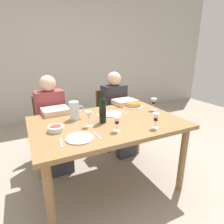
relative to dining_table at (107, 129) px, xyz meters
name	(u,v)px	position (x,y,z in m)	size (l,w,h in m)	color
ground_plane	(108,183)	(0.00, 0.00, -0.67)	(8.00, 8.00, 0.00)	gray
back_wall	(56,52)	(0.00, 2.50, 0.73)	(8.00, 0.10, 2.80)	#B2ADA3
dining_table	(107,129)	(0.00, 0.00, 0.00)	(1.50, 1.00, 0.76)	olive
wine_bottle	(103,110)	(-0.06, -0.02, 0.22)	(0.07, 0.07, 0.32)	black
water_pitcher	(74,112)	(-0.29, 0.19, 0.18)	(0.15, 0.10, 0.19)	silver
baked_tart	(133,105)	(0.50, 0.31, 0.12)	(0.27, 0.27, 0.06)	white
salad_bowl	(56,128)	(-0.52, -0.03, 0.12)	(0.14, 0.14, 0.06)	silver
wine_glass_left_diner	(89,116)	(-0.21, -0.05, 0.20)	(0.06, 0.06, 0.15)	silver
wine_glass_right_diner	(154,102)	(0.65, 0.09, 0.20)	(0.07, 0.07, 0.15)	silver
wine_glass_centre	(156,118)	(0.32, -0.36, 0.19)	(0.07, 0.07, 0.14)	silver
wine_glass_spare	(117,121)	(-0.03, -0.27, 0.19)	(0.07, 0.07, 0.13)	silver
dinner_plate_left_setting	(80,138)	(-0.37, -0.27, 0.10)	(0.23, 0.23, 0.01)	silver
dinner_plate_right_setting	(112,114)	(0.13, 0.16, 0.10)	(0.22, 0.22, 0.01)	white
fork_left_setting	(61,142)	(-0.52, -0.27, 0.09)	(0.16, 0.01, 0.01)	silver
knife_left_setting	(97,135)	(-0.22, -0.27, 0.09)	(0.18, 0.01, 0.01)	silver
knife_right_setting	(123,112)	(0.28, 0.16, 0.09)	(0.18, 0.01, 0.01)	silver
spoon_right_setting	(99,116)	(-0.02, 0.16, 0.09)	(0.16, 0.01, 0.01)	silver
chair_left	(50,123)	(-0.46, 0.87, -0.17)	(0.43, 0.43, 0.87)	brown
diner_left	(54,121)	(-0.44, 0.64, -0.05)	(0.36, 0.52, 1.16)	#8E3D42
chair_right	(110,114)	(0.44, 0.87, -0.17)	(0.43, 0.43, 0.87)	brown
diner_right	(118,111)	(0.46, 0.63, -0.05)	(0.36, 0.52, 1.16)	#2D2D33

